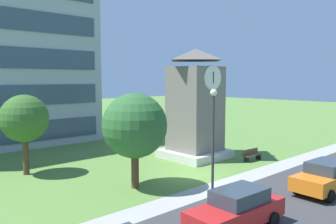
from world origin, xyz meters
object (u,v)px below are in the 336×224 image
clock_tower (195,110)px  park_bench (252,155)px  parked_car_red (237,209)px  street_lamp (213,131)px  tree_by_building (135,126)px  parked_car_orange (326,177)px  tree_near_tower (24,119)px

clock_tower → park_bench: size_ratio=4.68×
parked_car_red → street_lamp: bearing=54.4°
clock_tower → parked_car_red: size_ratio=1.84×
tree_by_building → park_bench: bearing=-4.4°
clock_tower → parked_car_orange: clock_tower is taller
clock_tower → street_lamp: clock_tower is taller
tree_near_tower → parked_car_red: size_ratio=1.12×
clock_tower → street_lamp: (-6.23, -7.01, -0.21)m
clock_tower → tree_by_building: clock_tower is taller
tree_near_tower → street_lamp: bearing=-63.5°
parked_car_red → clock_tower: bearing=50.1°
street_lamp → park_bench: bearing=20.8°
park_bench → clock_tower: bearing=121.2°
tree_by_building → parked_car_orange: tree_by_building is taller
clock_tower → park_bench: bearing=-58.8°
tree_near_tower → clock_tower: bearing=-19.1°
parked_car_orange → tree_by_building: bearing=132.9°
park_bench → parked_car_red: bearing=-149.2°
clock_tower → tree_by_building: 8.75m
parked_car_red → parked_car_orange: (7.49, -0.47, 0.00)m
tree_by_building → tree_near_tower: bearing=116.6°
tree_by_building → parked_car_orange: size_ratio=1.22×
parked_car_red → tree_by_building: bearing=87.6°
clock_tower → parked_car_orange: 11.13m
clock_tower → tree_near_tower: 12.44m
tree_by_building → parked_car_red: tree_by_building is taller
street_lamp → parked_car_orange: size_ratio=1.28×
parked_car_red → park_bench: bearing=30.8°
clock_tower → tree_near_tower: (-11.75, 4.07, -0.10)m
clock_tower → tree_by_building: bearing=-160.2°
park_bench → tree_near_tower: size_ratio=0.35×
clock_tower → parked_car_red: clock_tower is taller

